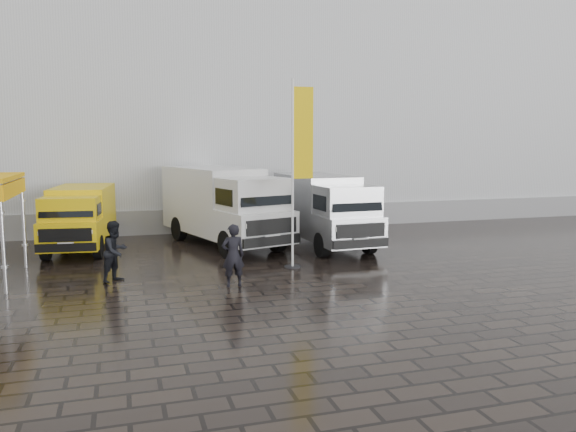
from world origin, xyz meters
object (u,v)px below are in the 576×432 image
at_px(wheelie_bin, 359,216).
at_px(person_front, 233,255).
at_px(flagpole, 299,162).
at_px(person_tent, 115,251).
at_px(van_yellow, 80,219).
at_px(van_silver, 324,211).
at_px(van_white, 224,207).

relative_size(wheelie_bin, person_front, 0.63).
xyz_separation_m(flagpole, person_tent, (-5.26, -0.27, -2.32)).
xyz_separation_m(van_yellow, wheelie_bin, (11.50, 2.25, -0.57)).
relative_size(van_yellow, van_silver, 0.81).
distance_m(flagpole, person_front, 3.71).
xyz_separation_m(van_silver, wheelie_bin, (3.09, 3.82, -0.75)).
height_order(van_yellow, van_silver, van_silver).
xyz_separation_m(wheelie_bin, person_tent, (-10.30, -7.19, 0.31)).
distance_m(van_yellow, person_front, 7.61).
bearing_deg(person_front, van_silver, -132.58).
height_order(wheelie_bin, person_tent, person_tent).
bearing_deg(van_white, van_yellow, 157.89).
distance_m(van_silver, person_tent, 7.97).
bearing_deg(person_front, person_tent, -27.22).
height_order(van_yellow, person_tent, van_yellow).
relative_size(van_yellow, wheelie_bin, 4.56).
distance_m(van_yellow, flagpole, 8.22).
distance_m(van_silver, wheelie_bin, 4.97).
bearing_deg(person_front, van_white, -98.97).
bearing_deg(van_yellow, person_tent, -69.73).
height_order(van_yellow, flagpole, flagpole).
bearing_deg(van_silver, wheelie_bin, 48.35).
xyz_separation_m(van_white, person_tent, (-3.77, -4.50, -0.58)).
bearing_deg(person_front, wheelie_bin, -131.40).
height_order(van_white, van_silver, van_white).
xyz_separation_m(van_silver, person_tent, (-7.21, -3.37, -0.44)).
xyz_separation_m(flagpole, wheelie_bin, (5.04, 6.92, -2.63)).
xyz_separation_m(van_silver, person_front, (-4.29, -4.82, -0.44)).
relative_size(wheelie_bin, person_tent, 0.63).
relative_size(van_silver, flagpole, 1.05).
relative_size(van_silver, person_front, 3.55).
distance_m(van_white, van_silver, 3.63).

